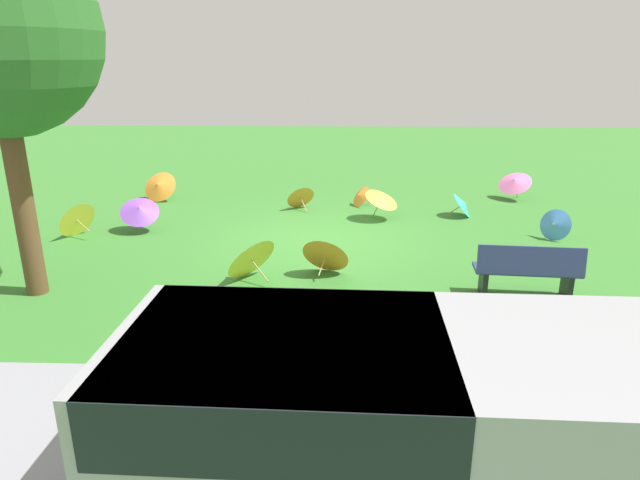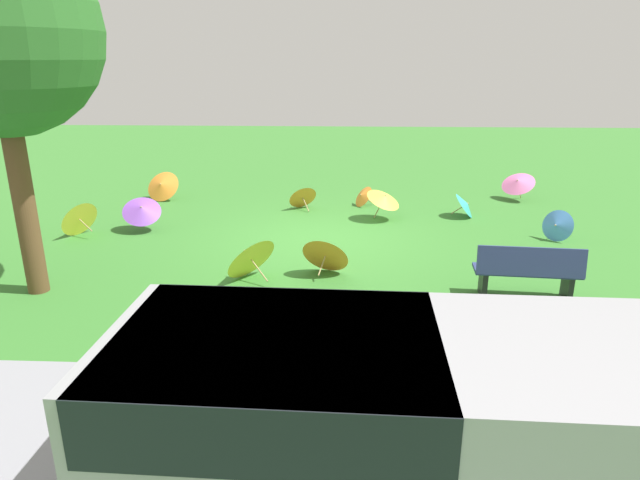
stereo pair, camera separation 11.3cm
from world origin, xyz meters
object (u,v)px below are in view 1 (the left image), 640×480
object	(u,v)px
parasol_orange_0	(327,252)
parasol_orange_2	(360,196)
park_bench	(528,271)
parasol_pink_0	(515,182)
parasol_yellow_1	(75,218)
parasol_orange_1	(300,196)
parasol_purple_0	(139,210)
parasol_yellow_3	(382,198)
parasol_teal_0	(464,204)
parasol_blue_0	(554,225)
parasol_yellow_2	(248,255)
parasol_orange_3	(159,186)
van_dark	(379,407)

from	to	relation	value
parasol_orange_0	parasol_orange_2	distance (m)	4.74
park_bench	parasol_pink_0	bearing A→B (deg)	-105.02
parasol_orange_0	parasol_yellow_1	distance (m)	5.68
parasol_orange_1	parasol_yellow_1	bearing A→B (deg)	28.25
parasol_yellow_1	parasol_purple_0	bearing A→B (deg)	-163.54
parasol_yellow_3	parasol_orange_1	bearing A→B (deg)	-25.54
parasol_teal_0	parasol_yellow_1	xyz separation A→B (m)	(8.52, 1.86, 0.11)
park_bench	parasol_orange_1	xyz separation A→B (m)	(3.92, -5.33, -0.14)
parasol_blue_0	parasol_yellow_3	distance (m)	3.73
parasol_yellow_2	parasol_pink_0	bearing A→B (deg)	-136.88
park_bench	parasol_teal_0	world-z (taller)	park_bench
parasol_orange_0	parasol_blue_0	size ratio (longest dim) A/B	1.41
parasol_orange_0	parasol_blue_0	world-z (taller)	parasol_orange_0
parasol_orange_0	parasol_orange_1	bearing A→B (deg)	-80.08
parasol_teal_0	parasol_blue_0	size ratio (longest dim) A/B	1.11
park_bench	parasol_pink_0	size ratio (longest dim) A/B	1.40
parasol_orange_3	parasol_yellow_3	distance (m)	5.99
park_bench	parasol_yellow_1	xyz separation A→B (m)	(8.49, -2.88, -0.06)
parasol_teal_0	parasol_pink_0	bearing A→B (deg)	-135.08
parasol_yellow_1	parasol_orange_2	size ratio (longest dim) A/B	1.36
parasol_yellow_1	parasol_yellow_3	xyz separation A→B (m)	(-6.56, -1.51, 0.13)
van_dark	park_bench	xyz separation A→B (m)	(-2.62, -4.25, -0.45)
parasol_orange_2	parasol_orange_0	bearing A→B (deg)	80.91
parasol_orange_0	parasol_yellow_2	distance (m)	1.36
parasol_orange_3	parasol_teal_0	bearing A→B (deg)	170.55
van_dark	parasol_yellow_2	size ratio (longest dim) A/B	4.02
parasol_purple_0	parasol_orange_1	distance (m)	3.92
parasol_purple_0	parasol_orange_0	world-z (taller)	parasol_purple_0
park_bench	parasol_orange_3	xyz separation A→B (m)	(7.69, -6.02, -0.06)
parasol_orange_1	parasol_pink_0	world-z (taller)	parasol_pink_0
parasol_orange_3	park_bench	bearing A→B (deg)	141.93
parasol_yellow_2	parasol_yellow_3	size ratio (longest dim) A/B	1.04
van_dark	parasol_orange_0	bearing A→B (deg)	-84.14
park_bench	parasol_yellow_1	size ratio (longest dim) A/B	1.69
van_dark	parasol_purple_0	world-z (taller)	van_dark
parasol_teal_0	park_bench	bearing A→B (deg)	89.60
park_bench	parasol_teal_0	size ratio (longest dim) A/B	2.14
parasol_purple_0	parasol_blue_0	size ratio (longest dim) A/B	1.48
parasol_orange_2	parasol_pink_0	distance (m)	4.21
parasol_teal_0	parasol_orange_0	bearing A→B (deg)	49.96
van_dark	parasol_blue_0	distance (m)	8.36
van_dark	parasol_purple_0	xyz separation A→B (m)	(4.62, -7.49, -0.41)
parasol_yellow_1	parasol_yellow_3	bearing A→B (deg)	-167.06
parasol_orange_0	parasol_teal_0	world-z (taller)	parasol_orange_0
parasol_orange_1	parasol_yellow_1	world-z (taller)	parasol_yellow_1
parasol_purple_0	parasol_orange_0	distance (m)	4.69
parasol_yellow_2	parasol_pink_0	world-z (taller)	parasol_yellow_2
park_bench	parasol_yellow_2	distance (m)	4.51
parasol_orange_1	parasol_blue_0	world-z (taller)	parasol_blue_0
parasol_teal_0	parasol_orange_1	distance (m)	3.99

